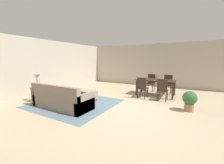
{
  "coord_description": "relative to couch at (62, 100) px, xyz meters",
  "views": [
    {
      "loc": [
        2.01,
        -4.14,
        1.67
      ],
      "look_at": [
        -1.05,
        1.29,
        0.68
      ],
      "focal_mm": 22.14,
      "sensor_mm": 36.0,
      "label": 1
    }
  ],
  "objects": [
    {
      "name": "table_lamp",
      "position": [
        -1.4,
        0.04,
        0.71
      ],
      "size": [
        0.26,
        0.26,
        0.53
      ],
      "color": "brown",
      "rests_on": "side_table"
    },
    {
      "name": "wall_back",
      "position": [
        1.85,
        5.91,
        1.05
      ],
      "size": [
        9.0,
        0.12,
        2.7
      ],
      "primitive_type": "cube",
      "color": "#BCB2A0",
      "rests_on": "ground_plane"
    },
    {
      "name": "area_rug",
      "position": [
        0.05,
        0.6,
        -0.29
      ],
      "size": [
        3.0,
        2.8,
        0.01
      ],
      "primitive_type": "cube",
      "color": "slate",
      "rests_on": "ground_plane"
    },
    {
      "name": "wall_left",
      "position": [
        -2.65,
        1.41,
        1.05
      ],
      "size": [
        0.12,
        11.0,
        2.7
      ],
      "primitive_type": "cube",
      "color": "#BCB2A0",
      "rests_on": "ground_plane"
    },
    {
      "name": "ground_plane",
      "position": [
        1.85,
        0.91,
        -0.3
      ],
      "size": [
        10.8,
        10.8,
        0.0
      ],
      "primitive_type": "plane",
      "color": "tan"
    },
    {
      "name": "dining_chair_far_left",
      "position": [
        2.07,
        4.26,
        0.22
      ],
      "size": [
        0.42,
        0.42,
        0.92
      ],
      "color": "#332319",
      "rests_on": "ground_plane"
    },
    {
      "name": "dining_chair_near_left",
      "position": [
        2.09,
        2.62,
        0.22
      ],
      "size": [
        0.43,
        0.43,
        0.92
      ],
      "color": "#332319",
      "rests_on": "ground_plane"
    },
    {
      "name": "couch",
      "position": [
        0.0,
        0.0,
        0.0
      ],
      "size": [
        2.2,
        0.86,
        0.86
      ],
      "color": "gray",
      "rests_on": "ground_plane"
    },
    {
      "name": "vase_centerpiece",
      "position": [
        2.53,
        3.42,
        0.56
      ],
      "size": [
        0.1,
        0.1,
        0.2
      ],
      "primitive_type": "cylinder",
      "color": "#B26659",
      "rests_on": "dining_table"
    },
    {
      "name": "dining_chair_far_right",
      "position": [
        2.94,
        4.22,
        0.22
      ],
      "size": [
        0.41,
        0.41,
        0.92
      ],
      "color": "#332319",
      "rests_on": "ground_plane"
    },
    {
      "name": "dining_chair_near_right",
      "position": [
        2.95,
        2.59,
        0.22
      ],
      "size": [
        0.41,
        0.41,
        0.92
      ],
      "color": "#332319",
      "rests_on": "ground_plane"
    },
    {
      "name": "side_table",
      "position": [
        -1.4,
        0.04,
        0.17
      ],
      "size": [
        0.4,
        0.4,
        0.6
      ],
      "color": "brown",
      "rests_on": "ground_plane"
    },
    {
      "name": "potted_plant",
      "position": [
        3.93,
        1.83,
        0.1
      ],
      "size": [
        0.45,
        0.45,
        0.67
      ],
      "color": "#996B4C",
      "rests_on": "ground_plane"
    },
    {
      "name": "dining_table",
      "position": [
        2.5,
        3.41,
        0.37
      ],
      "size": [
        1.72,
        0.91,
        0.76
      ],
      "color": "#332319",
      "rests_on": "ground_plane"
    },
    {
      "name": "ottoman_table",
      "position": [
        0.1,
        1.15,
        -0.06
      ],
      "size": [
        0.97,
        0.48,
        0.42
      ],
      "color": "gray",
      "rests_on": "ground_plane"
    }
  ]
}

